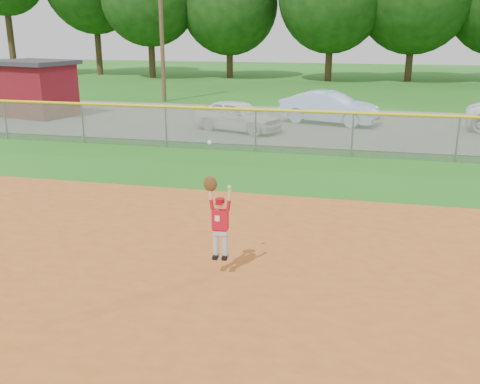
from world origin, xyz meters
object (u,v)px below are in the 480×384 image
(car_white_a, at_px, (238,116))
(ballplayer, at_px, (219,218))
(car_blue, at_px, (329,108))
(utility_shed, at_px, (36,88))

(car_white_a, bearing_deg, ballplayer, -148.59)
(car_blue, bearing_deg, utility_shed, 109.61)
(utility_shed, relative_size, ballplayer, 1.98)
(ballplayer, bearing_deg, car_white_a, 102.06)
(car_white_a, distance_m, ballplayer, 13.72)
(car_blue, bearing_deg, car_white_a, 142.24)
(car_white_a, height_order, ballplayer, ballplayer)
(utility_shed, bearing_deg, car_white_a, -9.09)
(car_white_a, xyz_separation_m, ballplayer, (2.87, -13.41, 0.39))
(car_blue, distance_m, ballplayer, 16.14)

